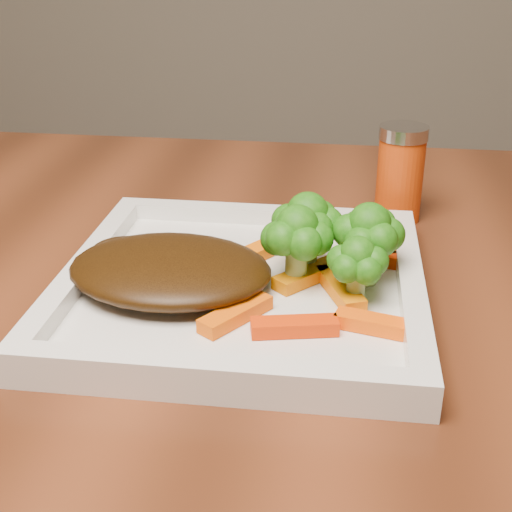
# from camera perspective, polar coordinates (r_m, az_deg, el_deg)

# --- Properties ---
(plate) EXTENTS (0.27, 0.27, 0.01)m
(plate) POSITION_cam_1_polar(r_m,az_deg,el_deg) (0.55, -1.04, -2.87)
(plate) COLOR white
(plate) RESTS_ON dining_table
(steak) EXTENTS (0.16, 0.13, 0.03)m
(steak) POSITION_cam_1_polar(r_m,az_deg,el_deg) (0.54, -6.90, -1.07)
(steak) COLOR #3A2108
(steak) RESTS_ON plate
(broccoli_0) EXTENTS (0.08, 0.08, 0.07)m
(broccoli_0) POSITION_cam_1_polar(r_m,az_deg,el_deg) (0.55, 4.11, 2.03)
(broccoli_0) COLOR #326911
(broccoli_0) RESTS_ON plate
(broccoli_1) EXTENTS (0.07, 0.07, 0.06)m
(broccoli_1) POSITION_cam_1_polar(r_m,az_deg,el_deg) (0.54, 8.95, 0.95)
(broccoli_1) COLOR #167914
(broccoli_1) RESTS_ON plate
(broccoli_2) EXTENTS (0.06, 0.06, 0.06)m
(broccoli_2) POSITION_cam_1_polar(r_m,az_deg,el_deg) (0.51, 8.09, -0.80)
(broccoli_2) COLOR #2D7012
(broccoli_2) RESTS_ON plate
(broccoli_3) EXTENTS (0.06, 0.06, 0.06)m
(broccoli_3) POSITION_cam_1_polar(r_m,az_deg,el_deg) (0.53, 3.27, 0.68)
(broccoli_3) COLOR #336210
(broccoli_3) RESTS_ON plate
(carrot_0) EXTENTS (0.06, 0.03, 0.01)m
(carrot_0) POSITION_cam_1_polar(r_m,az_deg,el_deg) (0.48, 3.10, -5.65)
(carrot_0) COLOR red
(carrot_0) RESTS_ON plate
(carrot_1) EXTENTS (0.06, 0.03, 0.01)m
(carrot_1) POSITION_cam_1_polar(r_m,az_deg,el_deg) (0.49, 9.62, -5.41)
(carrot_1) COLOR #FF5404
(carrot_1) RESTS_ON plate
(carrot_2) EXTENTS (0.05, 0.06, 0.01)m
(carrot_2) POSITION_cam_1_polar(r_m,az_deg,el_deg) (0.50, -1.63, -4.66)
(carrot_2) COLOR #F15903
(carrot_2) RESTS_ON plate
(carrot_3) EXTENTS (0.06, 0.03, 0.01)m
(carrot_3) POSITION_cam_1_polar(r_m,az_deg,el_deg) (0.58, 9.41, -0.05)
(carrot_3) COLOR red
(carrot_3) RESTS_ON plate
(carrot_4) EXTENTS (0.05, 0.06, 0.01)m
(carrot_4) POSITION_cam_1_polar(r_m,az_deg,el_deg) (0.60, 1.49, 0.94)
(carrot_4) COLOR #F26403
(carrot_4) RESTS_ON plate
(carrot_5) EXTENTS (0.04, 0.06, 0.01)m
(carrot_5) POSITION_cam_1_polar(r_m,az_deg,el_deg) (0.53, 6.75, -2.59)
(carrot_5) COLOR orange
(carrot_5) RESTS_ON plate
(carrot_6) EXTENTS (0.06, 0.06, 0.01)m
(carrot_6) POSITION_cam_1_polar(r_m,az_deg,el_deg) (0.55, 4.31, -1.48)
(carrot_6) COLOR orange
(carrot_6) RESTS_ON plate
(spice_shaker) EXTENTS (0.05, 0.05, 0.09)m
(spice_shaker) POSITION_cam_1_polar(r_m,az_deg,el_deg) (0.69, 11.46, 6.47)
(spice_shaker) COLOR #C83E0B
(spice_shaker) RESTS_ON dining_table
(carrot_7) EXTENTS (0.06, 0.04, 0.01)m
(carrot_7) POSITION_cam_1_polar(r_m,az_deg,el_deg) (0.59, 9.56, -0.03)
(carrot_7) COLOR #FF6404
(carrot_7) RESTS_ON plate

